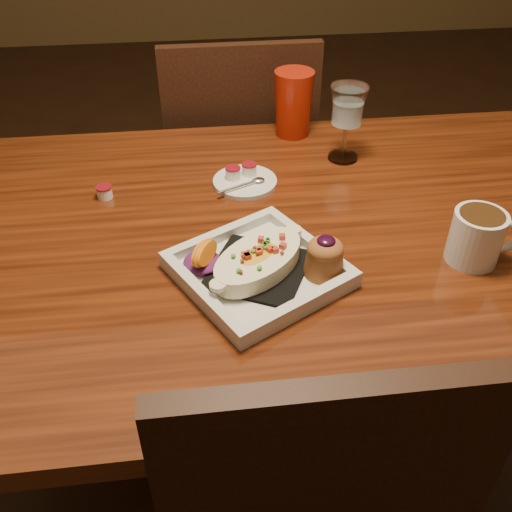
{
  "coord_description": "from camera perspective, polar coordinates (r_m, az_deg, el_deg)",
  "views": [
    {
      "loc": [
        -0.13,
        -0.85,
        1.37
      ],
      "look_at": [
        -0.04,
        -0.1,
        0.77
      ],
      "focal_mm": 40.0,
      "sensor_mm": 36.0,
      "label": 1
    }
  ],
  "objects": [
    {
      "name": "coffee_mug",
      "position": [
        1.04,
        21.35,
        1.95
      ],
      "size": [
        0.13,
        0.09,
        0.09
      ],
      "rotation": [
        0.0,
        0.0,
        -0.09
      ],
      "color": "silver",
      "rests_on": "table"
    },
    {
      "name": "red_tumbler",
      "position": [
        1.38,
        3.75,
        14.96
      ],
      "size": [
        0.09,
        0.09,
        0.15
      ],
      "primitive_type": "cone",
      "color": "#AD1E0C",
      "rests_on": "table"
    },
    {
      "name": "creamer_loose",
      "position": [
        1.19,
        -14.92,
        6.22
      ],
      "size": [
        0.03,
        0.03,
        0.03
      ],
      "color": "white",
      "rests_on": "table"
    },
    {
      "name": "plate",
      "position": [
        0.94,
        1.02,
        -0.86
      ],
      "size": [
        0.33,
        0.33,
        0.08
      ],
      "rotation": [
        0.0,
        0.0,
        0.51
      ],
      "color": "silver",
      "rests_on": "table"
    },
    {
      "name": "goblet",
      "position": [
        1.26,
        9.15,
        14.23
      ],
      "size": [
        0.08,
        0.08,
        0.17
      ],
      "color": "silver",
      "rests_on": "table"
    },
    {
      "name": "table",
      "position": [
        1.12,
        1.23,
        -1.47
      ],
      "size": [
        1.5,
        0.9,
        0.75
      ],
      "color": "maroon",
      "rests_on": "floor"
    },
    {
      "name": "saucer",
      "position": [
        1.2,
        -1.24,
        7.62
      ],
      "size": [
        0.13,
        0.13,
        0.09
      ],
      "color": "silver",
      "rests_on": "table"
    },
    {
      "name": "chair_far",
      "position": [
        1.72,
        -1.75,
        8.19
      ],
      "size": [
        0.42,
        0.42,
        0.93
      ],
      "rotation": [
        0.0,
        0.0,
        3.14
      ],
      "color": "black",
      "rests_on": "floor"
    },
    {
      "name": "floor",
      "position": [
        1.62,
        0.9,
        -19.5
      ],
      "size": [
        7.0,
        7.0,
        0.0
      ],
      "primitive_type": "plane",
      "color": "black",
      "rests_on": "ground"
    }
  ]
}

